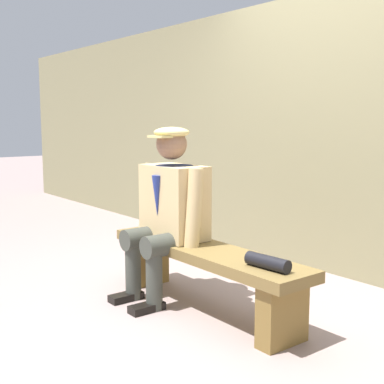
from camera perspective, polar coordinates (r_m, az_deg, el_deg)
ground_plane at (r=3.51m, az=1.38°, el=-12.86°), size 30.00×30.00×0.00m
bench at (r=3.41m, az=1.40°, el=-8.05°), size 1.65×0.37×0.42m
seated_man at (r=3.56m, az=-2.66°, el=-1.65°), size 0.64×0.58×1.20m
rolled_magazine at (r=2.92m, az=8.38°, el=-7.71°), size 0.28×0.10×0.08m
stadium_wall at (r=4.34m, az=16.40°, el=6.17°), size 12.00×0.24×2.27m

